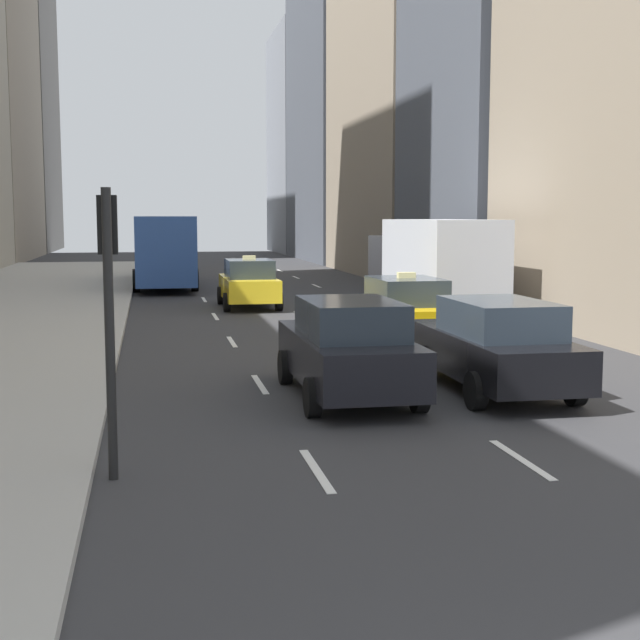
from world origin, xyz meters
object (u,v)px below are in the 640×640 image
object	(u,v)px
taxi_lead	(404,311)
sedan_silver_behind	(495,345)
traffic_light_pole	(109,286)
taxi_second	(249,283)
box_truck	(432,264)
city_bus	(164,248)
sedan_black_near	(348,348)

from	to	relation	value
taxi_lead	sedan_silver_behind	world-z (taller)	taxi_lead
traffic_light_pole	taxi_second	bearing A→B (deg)	79.08
box_truck	traffic_light_pole	size ratio (longest dim) A/B	2.33
sedan_silver_behind	city_bus	bearing A→B (deg)	101.82
taxi_lead	taxi_second	distance (m)	10.53
taxi_lead	traffic_light_pole	bearing A→B (deg)	-123.20
taxi_second	sedan_black_near	distance (m)	16.24
taxi_lead	box_truck	distance (m)	7.02
taxi_lead	traffic_light_pole	distance (m)	12.42
sedan_black_near	box_truck	distance (m)	13.68
taxi_lead	sedan_black_near	size ratio (longest dim) A/B	0.92
taxi_lead	box_truck	xyz separation A→B (m)	(2.80, 6.38, 0.83)
sedan_silver_behind	traffic_light_pole	xyz separation A→B (m)	(-6.75, -4.28, 1.53)
sedan_silver_behind	taxi_second	bearing A→B (deg)	99.81
taxi_second	box_truck	size ratio (longest dim) A/B	0.52
sedan_black_near	city_bus	xyz separation A→B (m)	(-2.81, 26.85, 0.88)
taxi_second	sedan_black_near	world-z (taller)	taxi_second
taxi_lead	city_bus	distance (m)	21.54
traffic_light_pole	sedan_silver_behind	bearing A→B (deg)	32.38
taxi_second	city_bus	distance (m)	11.02
city_bus	taxi_lead	bearing A→B (deg)	-74.88
taxi_lead	traffic_light_pole	size ratio (longest dim) A/B	1.22
taxi_second	traffic_light_pole	size ratio (longest dim) A/B	1.22
sedan_black_near	traffic_light_pole	size ratio (longest dim) A/B	1.33
taxi_second	traffic_light_pole	world-z (taller)	traffic_light_pole
box_truck	city_bus	bearing A→B (deg)	120.30
traffic_light_pole	city_bus	bearing A→B (deg)	87.90
box_truck	taxi_second	bearing A→B (deg)	146.01
taxi_lead	city_bus	size ratio (longest dim) A/B	0.38
sedan_black_near	taxi_second	bearing A→B (deg)	90.00
box_truck	sedan_silver_behind	bearing A→B (deg)	-102.71
sedan_black_near	city_bus	distance (m)	27.02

